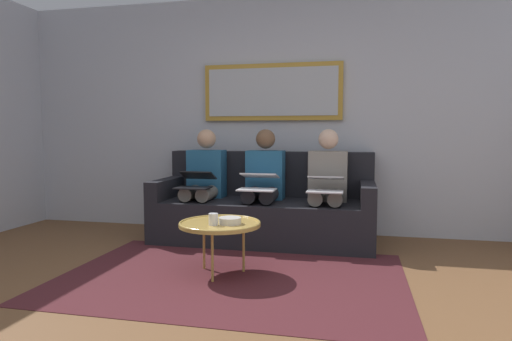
# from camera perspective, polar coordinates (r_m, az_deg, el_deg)

# --- Properties ---
(ground_plane) EXTENTS (6.00, 5.20, 0.10)m
(ground_plane) POSITION_cam_1_polar(r_m,az_deg,el_deg) (2.77, -8.20, -19.67)
(ground_plane) COLOR brown
(wall_rear) EXTENTS (6.00, 0.12, 2.60)m
(wall_rear) POSITION_cam_1_polar(r_m,az_deg,el_deg) (5.04, 2.26, 7.06)
(wall_rear) COLOR #B7BCC6
(wall_rear) RESTS_ON ground_plane
(area_rug) EXTENTS (2.60, 1.80, 0.01)m
(area_rug) POSITION_cam_1_polar(r_m,az_deg,el_deg) (3.51, -3.13, -13.38)
(area_rug) COLOR #4C1E23
(area_rug) RESTS_ON ground_plane
(couch) EXTENTS (2.20, 0.90, 0.90)m
(couch) POSITION_cam_1_polar(r_m,az_deg,el_deg) (4.63, 1.14, -5.00)
(couch) COLOR black
(couch) RESTS_ON ground_plane
(framed_mirror) EXTENTS (1.53, 0.05, 0.62)m
(framed_mirror) POSITION_cam_1_polar(r_m,az_deg,el_deg) (4.97, 2.07, 9.99)
(framed_mirror) COLOR #B7892D
(coffee_table) EXTENTS (0.63, 0.63, 0.42)m
(coffee_table) POSITION_cam_1_polar(r_m,az_deg,el_deg) (3.48, -4.64, -6.87)
(coffee_table) COLOR tan
(coffee_table) RESTS_ON ground_plane
(cup) EXTENTS (0.07, 0.07, 0.09)m
(cup) POSITION_cam_1_polar(r_m,az_deg,el_deg) (3.39, -5.48, -6.22)
(cup) COLOR silver
(cup) RESTS_ON coffee_table
(bowl) EXTENTS (0.17, 0.17, 0.05)m
(bowl) POSITION_cam_1_polar(r_m,az_deg,el_deg) (3.43, -3.34, -6.42)
(bowl) COLOR beige
(bowl) RESTS_ON coffee_table
(person_left) EXTENTS (0.38, 0.58, 1.14)m
(person_left) POSITION_cam_1_polar(r_m,az_deg,el_deg) (4.44, 9.08, -1.60)
(person_left) COLOR gray
(person_left) RESTS_ON couch
(laptop_silver) EXTENTS (0.33, 0.35, 0.14)m
(laptop_silver) POSITION_cam_1_polar(r_m,az_deg,el_deg) (4.19, 8.87, -1.68)
(laptop_silver) COLOR silver
(person_middle) EXTENTS (0.38, 0.58, 1.14)m
(person_middle) POSITION_cam_1_polar(r_m,az_deg,el_deg) (4.53, 0.97, -1.43)
(person_middle) COLOR #235B84
(person_middle) RESTS_ON couch
(laptop_white) EXTENTS (0.35, 0.38, 0.16)m
(laptop_white) POSITION_cam_1_polar(r_m,az_deg,el_deg) (4.29, 0.32, -1.44)
(laptop_white) COLOR white
(person_right) EXTENTS (0.38, 0.58, 1.14)m
(person_right) POSITION_cam_1_polar(r_m,az_deg,el_deg) (4.70, -6.70, -1.23)
(person_right) COLOR #235B84
(person_right) RESTS_ON couch
(laptop_black) EXTENTS (0.33, 0.37, 0.16)m
(laptop_black) POSITION_cam_1_polar(r_m,az_deg,el_deg) (4.48, -7.69, -1.30)
(laptop_black) COLOR black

